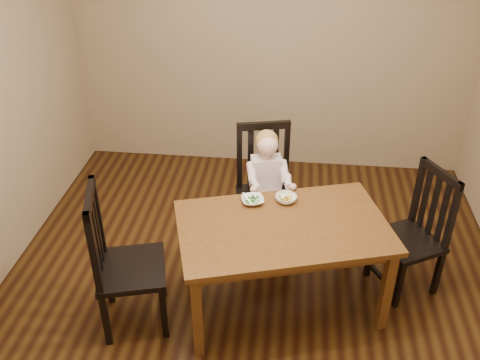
# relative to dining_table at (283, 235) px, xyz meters

# --- Properties ---
(room) EXTENTS (4.01, 4.01, 2.71)m
(room) POSITION_rel_dining_table_xyz_m (-0.22, 0.17, 0.71)
(room) COLOR #3D250D
(room) RESTS_ON ground
(dining_table) EXTENTS (1.65, 1.25, 0.73)m
(dining_table) POSITION_rel_dining_table_xyz_m (0.00, 0.00, 0.00)
(dining_table) COLOR #442A0F
(dining_table) RESTS_ON room
(chair_child) EXTENTS (0.55, 0.54, 1.07)m
(chair_child) POSITION_rel_dining_table_xyz_m (-0.18, 0.77, -0.13)
(chair_child) COLOR black
(chair_child) RESTS_ON room
(chair_left) EXTENTS (0.57, 0.59, 1.12)m
(chair_left) POSITION_rel_dining_table_xyz_m (-1.09, -0.30, -0.11)
(chair_left) COLOR black
(chair_left) RESTS_ON room
(chair_right) EXTENTS (0.58, 0.59, 1.02)m
(chair_right) POSITION_rel_dining_table_xyz_m (0.98, 0.33, -0.16)
(chair_right) COLOR black
(chair_right) RESTS_ON room
(toddler) EXTENTS (0.41, 0.47, 0.56)m
(toddler) POSITION_rel_dining_table_xyz_m (-0.17, 0.72, 0.01)
(toddler) COLOR white
(toddler) RESTS_ON chair_child
(bowl_peas) EXTENTS (0.20, 0.20, 0.04)m
(bowl_peas) POSITION_rel_dining_table_xyz_m (-0.24, 0.25, 0.11)
(bowl_peas) COLOR white
(bowl_peas) RESTS_ON dining_table
(bowl_veg) EXTENTS (0.21, 0.21, 0.05)m
(bowl_veg) POSITION_rel_dining_table_xyz_m (0.01, 0.30, 0.11)
(bowl_veg) COLOR white
(bowl_veg) RESTS_ON dining_table
(fork) EXTENTS (0.08, 0.09, 0.04)m
(fork) POSITION_rel_dining_table_xyz_m (-0.27, 0.22, 0.13)
(fork) COLOR silver
(fork) RESTS_ON bowl_peas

